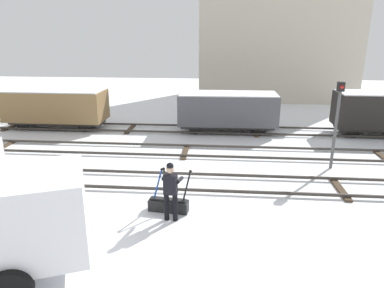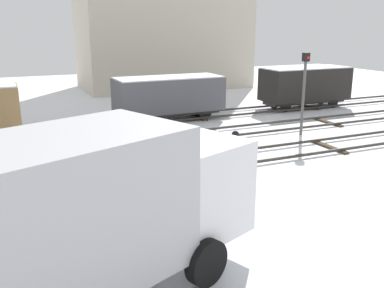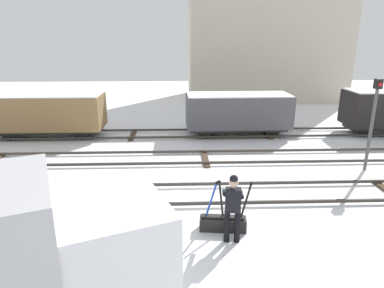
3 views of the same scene
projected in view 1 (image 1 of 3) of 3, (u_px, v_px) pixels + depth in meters
ground_plane at (175, 184)px, 13.00m from camera, size 60.00×60.00×0.00m
track_main_line at (175, 181)px, 12.96m from camera, size 44.00×1.94×0.18m
track_siding_near at (185, 151)px, 16.29m from camera, size 44.00×1.94×0.18m
track_siding_far at (192, 129)px, 19.82m from camera, size 44.00×1.94×0.18m
switch_lever_frame at (169, 204)px, 11.00m from camera, size 1.38×0.50×1.45m
rail_worker at (171, 188)px, 10.25m from camera, size 0.59×0.73×1.82m
signal_post at (337, 116)px, 13.85m from camera, size 0.24×0.32×3.52m
apartment_building at (276, 37)px, 28.73m from camera, size 12.36×6.39×9.68m
freight_car_near_switch at (56, 106)px, 20.08m from camera, size 5.57×2.09×2.22m
freight_car_far_end at (227, 110)px, 19.31m from camera, size 5.35×2.16×2.17m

